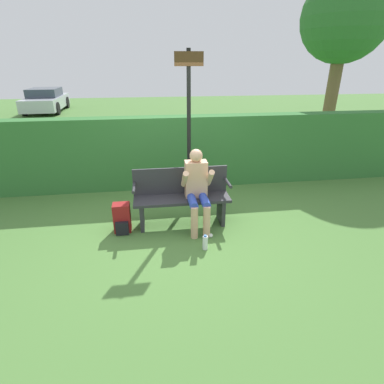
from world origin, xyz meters
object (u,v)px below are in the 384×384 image
water_bottle (205,242)px  park_bench (182,196)px  tree (345,20)px  person_seated (197,187)px  backpack (122,219)px  parked_car (46,100)px  signpost (189,122)px

water_bottle → park_bench: bearing=106.4°
water_bottle → tree: (4.69, 4.99, 3.44)m
person_seated → water_bottle: bearing=-88.9°
backpack → parked_car: size_ratio=0.11×
person_seated → tree: (4.71, 4.30, 2.85)m
backpack → signpost: size_ratio=0.18×
person_seated → parked_car: bearing=114.6°
water_bottle → tree: tree is taller
park_bench → water_bottle: bearing=-73.6°
person_seated → tree: bearing=42.4°
backpack → parked_car: 14.36m
park_bench → backpack: bearing=-170.9°
tree → person_seated: bearing=-137.6°
person_seated → signpost: (-0.01, 0.90, 0.84)m
backpack → parked_car: (-4.96, 13.47, 0.37)m
water_bottle → signpost: (-0.02, 1.60, 1.43)m
person_seated → backpack: person_seated is taller
parked_car → tree: size_ratio=0.87×
park_bench → person_seated: size_ratio=1.22×
water_bottle → signpost: 2.15m
park_bench → water_bottle: 0.95m
signpost → backpack: bearing=-142.5°
person_seated → backpack: bearing=-179.4°
backpack → tree: 8.04m
park_bench → tree: size_ratio=0.32×
backpack → water_bottle: size_ratio=2.04×
backpack → parked_car: bearing=110.2°
person_seated → parked_car: person_seated is taller
backpack → person_seated: bearing=0.6°
park_bench → parked_car: bearing=114.0°
water_bottle → parked_car: (-6.18, 14.15, 0.48)m
water_bottle → signpost: signpost is taller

